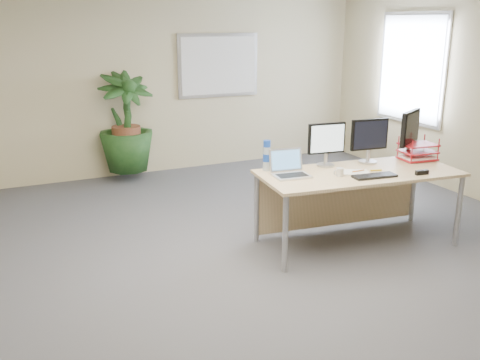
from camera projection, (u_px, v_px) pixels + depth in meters
name	position (u px, v px, depth m)	size (l,w,h in m)	color
floor	(270.00, 286.00, 4.62)	(8.00, 8.00, 0.00)	#4D4C52
back_wall	(141.00, 82.00, 7.71)	(7.00, 0.04, 2.70)	beige
whiteboard	(219.00, 65.00, 8.11)	(1.30, 0.04, 0.95)	#B9B9BE
window	(411.00, 69.00, 7.57)	(0.04, 1.30, 1.55)	#B9B9BE
desk	(352.00, 184.00, 5.43)	(2.07, 1.05, 0.76)	tan
floor_plant	(126.00, 129.00, 7.49)	(0.84, 0.84, 1.50)	#163C15
monitor_left	(327.00, 142.00, 5.42)	(0.40, 0.18, 0.45)	#ABABB0
monitor_right	(369.00, 138.00, 5.55)	(0.42, 0.19, 0.46)	#ABABB0
monitor_dark	(410.00, 131.00, 5.70)	(0.43, 0.27, 0.52)	#ABABB0
laptop	(289.00, 169.00, 5.15)	(0.37, 0.33, 0.24)	silver
keyboard	(375.00, 176.00, 5.09)	(0.43, 0.14, 0.02)	black
coffee_mug	(340.00, 172.00, 5.12)	(0.10, 0.07, 0.08)	silver
spiral_notebook	(356.00, 172.00, 5.25)	(0.25, 0.19, 0.01)	white
orange_pen	(358.00, 171.00, 5.25)	(0.01, 0.01, 0.15)	orange
yellow_highlighter	(376.00, 170.00, 5.31)	(0.02, 0.02, 0.12)	yellow
water_bottle	(267.00, 156.00, 5.29)	(0.08, 0.08, 0.31)	#ACBECA
letter_tray	(418.00, 153.00, 5.71)	(0.39, 0.31, 0.17)	#B1151E
stapler	(422.00, 172.00, 5.18)	(0.14, 0.04, 0.05)	black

